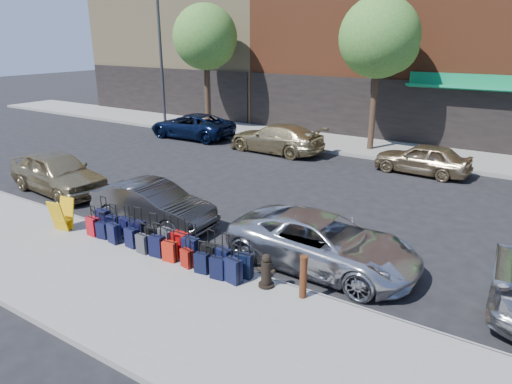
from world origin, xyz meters
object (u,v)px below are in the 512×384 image
Objects in this scene: fire_hydrant at (266,271)px; car_far_1 at (276,138)px; car_near_1 at (153,205)px; car_near_2 at (323,243)px; tree_center at (382,40)px; bollard at (303,276)px; car_far_2 at (422,159)px; display_rack at (62,215)px; tree_left at (207,39)px; car_far_0 at (192,126)px; car_near_0 at (58,172)px; suitcase_front_5 at (167,241)px; streetlight at (163,52)px.

car_far_1 is at bearing 106.76° from fire_hydrant.
car_near_2 is (5.55, 0.36, 0.00)m from car_near_1.
tree_center reaches higher than car_near_2.
car_far_1 is at bearing 123.10° from bollard.
car_far_1 reaches higher than car_far_2.
bollard is 0.20× the size of car_far_1.
bollard is 1.80m from car_near_2.
car_far_2 is (-0.38, 11.64, 0.00)m from bollard.
display_rack is at bearing 171.47° from fire_hydrant.
bollard is at bearing -45.70° from tree_left.
car_far_1 reaches higher than display_rack.
fire_hydrant is at bearing -108.84° from car_near_1.
display_rack is 0.18× the size of car_far_0.
car_near_2 is at bearing 101.67° from bollard.
bollard is (3.45, -14.30, -4.75)m from tree_center.
car_far_0 is at bearing 138.32° from bollard.
car_near_0 is at bearing -44.34° from car_far_2.
display_rack is 0.19× the size of car_near_2.
fire_hydrant is 0.93m from bollard.
car_far_0 is at bearing -87.96° from car_far_2.
car_far_0 is (-13.35, 11.89, 0.04)m from bollard.
fire_hydrant is at bearing 0.53° from car_far_2.
streetlight is at bearing 141.92° from suitcase_front_5.
fire_hydrant is (15.98, -13.64, -4.14)m from streetlight.
car_far_0 is at bearing -25.82° from streetlight.
suitcase_front_5 is 0.27× the size of car_far_2.
suitcase_front_5 is 1.07× the size of bollard.
car_near_0 reaches higher than car_far_1.
car_near_0 is 0.91× the size of car_far_1.
suitcase_front_5 is at bearing -129.38° from car_near_1.
streetlight is 2.05× the size of car_far_2.
car_near_1 is 0.81× the size of car_far_1.
car_near_1 is (1.73, 1.96, 0.06)m from display_rack.
car_near_0 is 5.27m from car_near_1.
bollard is at bearing 8.54° from suitcase_front_5.
streetlight is at bearing 141.16° from bollard.
streetlight is at bearing 39.27° from car_near_1.
streetlight is 1.97× the size of car_near_1.
car_far_2 is at bearing 1.27° from car_near_2.
car_near_0 is at bearing 174.74° from suitcase_front_5.
car_far_0 reaches higher than suitcase_front_5.
fire_hydrant is 0.16× the size of car_far_1.
streetlight is 16.89m from car_near_1.
fire_hydrant is 17.23m from car_far_0.
tree_left reaches higher than car_far_2.
tree_left is 7.81× the size of display_rack.
streetlight is (-2.94, -0.70, -0.75)m from tree_left.
car_far_0 is at bearing 106.04° from display_rack.
car_far_2 is (-0.02, 9.88, -0.01)m from car_near_2.
car_far_0 is (-7.44, 10.48, 0.03)m from car_near_1.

